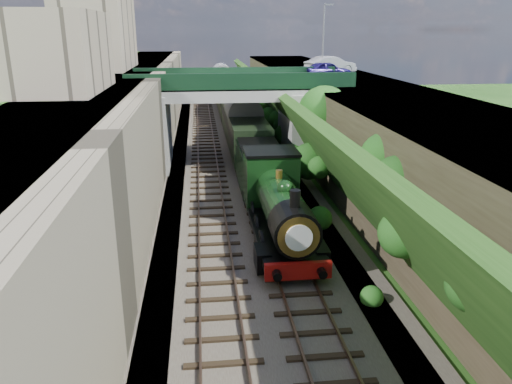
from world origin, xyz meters
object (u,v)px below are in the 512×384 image
at_px(road_bridge, 245,113).
at_px(tender, 261,171).
at_px(car_blue, 327,70).
at_px(tree, 325,115).
at_px(locomotive, 279,207).
at_px(car_silver, 330,65).
at_px(lamppost, 324,36).

xyz_separation_m(road_bridge, tender, (0.26, -7.75, -2.46)).
bearing_deg(car_blue, tree, 152.35).
bearing_deg(car_blue, locomotive, 146.41).
bearing_deg(car_blue, car_silver, -31.10).
xyz_separation_m(car_blue, car_silver, (1.41, 4.39, 0.10)).
bearing_deg(road_bridge, locomotive, -89.03).
bearing_deg(car_silver, tender, 130.37).
bearing_deg(car_silver, road_bridge, 110.72).
relative_size(lamppost, car_blue, 1.49).
relative_size(road_bridge, car_silver, 3.35).
relative_size(road_bridge, locomotive, 1.56).
bearing_deg(car_blue, lamppost, -21.56).
height_order(road_bridge, car_blue, car_blue).
bearing_deg(tree, road_bridge, 135.36).
distance_m(road_bridge, lamppost, 11.82).
bearing_deg(locomotive, car_blue, 69.71).
xyz_separation_m(tree, car_silver, (3.52, 12.65, 2.39)).
xyz_separation_m(road_bridge, locomotive, (0.26, -15.11, -2.18)).
height_order(tree, car_silver, car_silver).
relative_size(car_silver, locomotive, 0.47).
relative_size(road_bridge, tree, 2.42).
bearing_deg(locomotive, lamppost, 71.67).
distance_m(lamppost, car_blue, 4.67).
xyz_separation_m(lamppost, car_blue, (-0.55, -3.82, -2.63)).
distance_m(road_bridge, car_silver, 11.87).
bearing_deg(lamppost, car_blue, -98.26).
bearing_deg(car_silver, tree, 142.81).
bearing_deg(lamppost, car_silver, 33.84).
xyz_separation_m(tree, car_blue, (2.11, 8.26, 2.29)).
relative_size(lamppost, locomotive, 0.59).
bearing_deg(tree, locomotive, -114.79).
height_order(car_blue, car_silver, car_silver).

